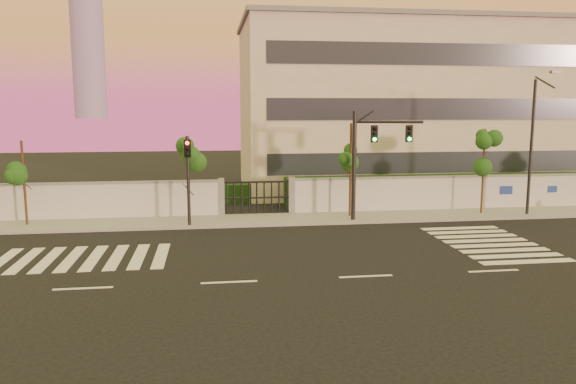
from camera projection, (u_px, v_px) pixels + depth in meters
name	position (u px, v px, depth m)	size (l,w,h in m)	color
ground	(366.00, 276.00, 20.60)	(120.00, 120.00, 0.00)	black
sidewalk	(314.00, 218.00, 30.87)	(60.00, 3.00, 0.15)	gray
perimeter_wall	(311.00, 196.00, 32.20)	(60.00, 0.36, 2.20)	#B5B7BC
hedge_row	(320.00, 193.00, 35.07)	(41.00, 4.25, 1.80)	black
institutional_building	(403.00, 107.00, 42.42)	(24.40, 12.40, 12.25)	#BAB49D
road_markings	(306.00, 252.00, 24.07)	(57.00, 7.62, 0.02)	silver
street_tree_b	(23.00, 164.00, 28.49)	(1.56, 1.24, 4.47)	#382314
street_tree_c	(188.00, 163.00, 29.45)	(1.48, 1.18, 4.37)	#382314
street_tree_d	(351.00, 149.00, 30.75)	(1.55, 1.24, 5.27)	#382314
street_tree_e	(484.00, 152.00, 31.57)	(1.35, 1.08, 4.94)	#382314
traffic_signal_main	(368.00, 153.00, 29.76)	(3.72, 1.03, 5.94)	black
traffic_signal_secondary	(188.00, 170.00, 28.40)	(0.37, 0.35, 4.71)	black
streetlight_east	(533.00, 140.00, 30.99)	(0.48, 1.93, 8.00)	black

